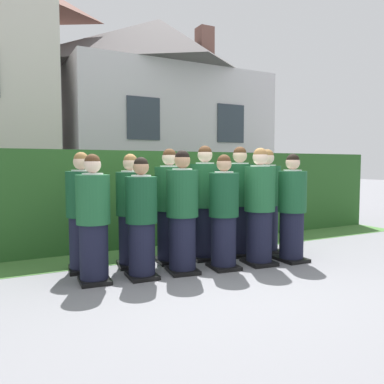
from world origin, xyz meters
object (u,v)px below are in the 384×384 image
Objects in this scene: student_rear_row_0 at (82,215)px; student_front_row_1 at (142,221)px; student_front_row_2 at (182,215)px; student_rear_row_4 at (239,204)px; student_front_row_3 at (224,215)px; student_rear_row_1 at (131,213)px; student_front_row_0 at (93,222)px; student_front_row_4 at (260,209)px; student_rear_row_5 at (267,203)px; student_rear_row_2 at (170,208)px; student_rear_row_3 at (205,205)px; student_front_row_5 at (292,210)px.

student_front_row_1 is at bearing -48.19° from student_rear_row_0.
student_front_row_2 is 0.95× the size of student_rear_row_4.
student_rear_row_0 is (-1.75, 0.77, 0.01)m from student_front_row_3.
student_rear_row_1 is 1.75m from student_rear_row_4.
student_rear_row_0 reaches higher than student_front_row_0.
student_front_row_4 is 0.81m from student_rear_row_5.
student_front_row_1 is 0.92× the size of student_rear_row_2.
student_front_row_3 is 0.93× the size of student_rear_row_5.
student_rear_row_4 is (1.81, 0.45, 0.09)m from student_front_row_1.
student_front_row_3 is 0.86m from student_rear_row_4.
student_front_row_3 is (1.74, -0.20, 0.00)m from student_front_row_0.
student_rear_row_0 is 0.66m from student_rear_row_1.
student_rear_row_3 reaches higher than student_front_row_4.
student_front_row_5 is 0.65m from student_rear_row_5.
student_front_row_0 is at bearing 173.44° from student_front_row_5.
student_rear_row_5 reaches higher than student_front_row_5.
student_rear_row_5 reaches higher than student_rear_row_2.
student_rear_row_3 reaches higher than student_rear_row_2.
student_rear_row_1 is (-1.67, 0.75, -0.04)m from student_front_row_4.
student_rear_row_2 is (-0.52, 0.66, 0.05)m from student_front_row_3.
student_rear_row_3 reaches higher than student_rear_row_1.
student_front_row_3 is 0.94× the size of student_front_row_4.
student_front_row_1 is 1.16m from student_front_row_3.
student_rear_row_0 is at bearing 174.91° from student_rear_row_4.
student_rear_row_1 is at bearing 129.71° from student_front_row_2.
student_rear_row_1 is at bearing 176.35° from student_rear_row_2.
student_rear_row_2 reaches higher than student_rear_row_1.
student_rear_row_3 reaches higher than student_front_row_1.
student_front_row_3 is 0.92× the size of student_rear_row_4.
student_rear_row_1 is at bearing -6.61° from student_rear_row_0.
student_rear_row_4 is (1.24, 0.47, 0.05)m from student_front_row_2.
student_front_row_4 is at bearing -6.13° from student_front_row_0.
student_front_row_3 is (1.16, -0.11, 0.02)m from student_front_row_1.
student_rear_row_5 is at bearing -4.60° from student_rear_row_1.
student_front_row_2 is 0.97× the size of student_rear_row_5.
student_front_row_4 is 0.54m from student_front_row_5.
student_front_row_4 is 1.30m from student_rear_row_2.
student_front_row_5 is (1.11, -0.13, 0.01)m from student_front_row_3.
student_front_row_2 is 1.03× the size of student_front_row_3.
student_front_row_0 is 1.75m from student_front_row_3.
student_rear_row_4 is (2.39, 0.36, 0.08)m from student_front_row_0.
student_front_row_0 is at bearing 170.93° from student_front_row_1.
student_rear_row_5 is (1.68, -0.14, 0.01)m from student_rear_row_2.
student_front_row_5 reaches higher than student_rear_row_1.
student_front_row_1 is 0.59m from student_rear_row_1.
student_front_row_2 is 0.97× the size of student_front_row_4.
student_front_row_3 reaches higher than student_front_row_1.
student_rear_row_2 is (0.58, -0.04, 0.04)m from student_rear_row_1.
student_front_row_4 reaches higher than student_rear_row_0.
student_rear_row_5 is at bearing -4.93° from student_rear_row_2.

